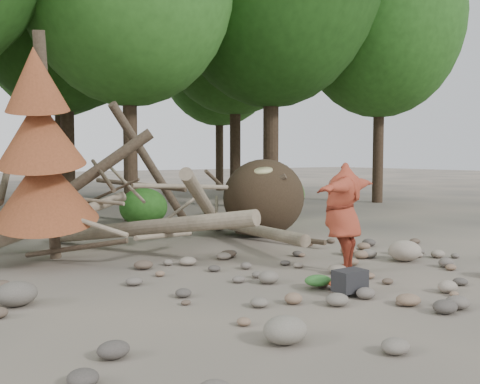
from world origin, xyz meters
TOP-DOWN VIEW (x-y plane):
  - ground at (0.00, 0.00)m, footprint 120.00×120.00m
  - deadfall_pile at (2.02, 4.24)m, footprint 8.55×5.24m
  - dead_conifer at (-3.12, 3.37)m, footprint 2.06×2.16m
  - bush_mid at (0.80, 7.80)m, footprint 1.40×1.40m
  - bush_right at (5.00, 7.00)m, footprint 2.00×2.00m
  - frisbee_thrower at (1.17, 0.05)m, footprint 3.44×1.51m
  - backpack at (0.18, -1.10)m, footprint 0.48×0.32m
  - cloth_green at (0.03, -0.57)m, footprint 0.45×0.37m
  - cloth_orange at (0.24, -0.78)m, footprint 0.30×0.24m
  - boulder_front_left at (-1.91, -2.16)m, footprint 0.51×0.46m
  - boulder_mid_right at (2.95, 0.12)m, footprint 0.68×0.61m
  - boulder_mid_left at (-4.07, 1.07)m, footprint 0.57×0.52m

SIDE VIEW (x-z plane):
  - ground at x=0.00m, z-range 0.00..0.00m
  - cloth_orange at x=0.24m, z-range 0.00..0.11m
  - cloth_green at x=0.03m, z-range 0.00..0.17m
  - boulder_front_left at x=-1.91m, z-range 0.00..0.31m
  - backpack at x=0.18m, z-range 0.00..0.32m
  - boulder_mid_left at x=-4.07m, z-range 0.00..0.34m
  - boulder_mid_right at x=2.95m, z-range 0.00..0.41m
  - bush_mid at x=0.80m, z-range 0.00..1.12m
  - bush_right at x=5.00m, z-range 0.00..1.60m
  - deadfall_pile at x=2.02m, z-range -0.70..2.60m
  - frisbee_thrower at x=1.17m, z-range 0.08..1.96m
  - dead_conifer at x=-3.12m, z-range -0.06..4.29m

